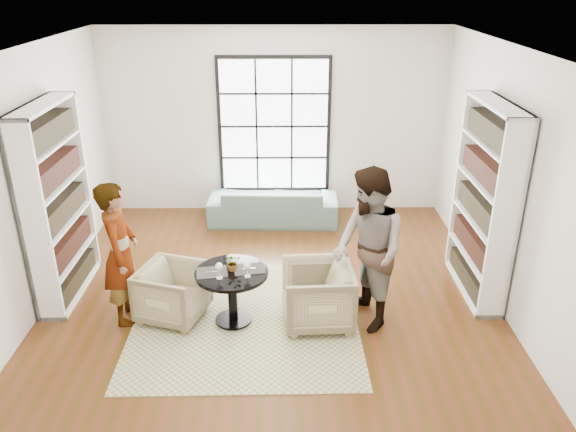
{
  "coord_description": "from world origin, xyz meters",
  "views": [
    {
      "loc": [
        0.14,
        -5.91,
        3.76
      ],
      "look_at": [
        0.2,
        0.4,
        0.99
      ],
      "focal_mm": 35.0,
      "sensor_mm": 36.0,
      "label": 1
    }
  ],
  "objects_px": {
    "person_right": "(368,250)",
    "flower_centerpiece": "(233,262)",
    "wine_glass_right": "(247,266)",
    "person_left": "(120,253)",
    "pedestal_table": "(232,285)",
    "wine_glass_left": "(219,267)",
    "armchair_right": "(317,295)",
    "sofa": "(273,204)",
    "armchair_left": "(173,293)"
  },
  "relations": [
    {
      "from": "person_right",
      "to": "flower_centerpiece",
      "type": "distance_m",
      "value": 1.51
    },
    {
      "from": "wine_glass_right",
      "to": "person_left",
      "type": "bearing_deg",
      "value": 171.24
    },
    {
      "from": "pedestal_table",
      "to": "wine_glass_left",
      "type": "height_order",
      "value": "wine_glass_left"
    },
    {
      "from": "pedestal_table",
      "to": "person_left",
      "type": "bearing_deg",
      "value": 175.29
    },
    {
      "from": "wine_glass_left",
      "to": "armchair_right",
      "type": "bearing_deg",
      "value": 6.7
    },
    {
      "from": "wine_glass_left",
      "to": "wine_glass_right",
      "type": "xyz_separation_m",
      "value": [
        0.3,
        0.03,
        -0.0
      ]
    },
    {
      "from": "sofa",
      "to": "armchair_left",
      "type": "height_order",
      "value": "armchair_left"
    },
    {
      "from": "armchair_left",
      "to": "person_right",
      "type": "relative_size",
      "value": 0.39
    },
    {
      "from": "sofa",
      "to": "wine_glass_left",
      "type": "bearing_deg",
      "value": 81.86
    },
    {
      "from": "sofa",
      "to": "wine_glass_right",
      "type": "relative_size",
      "value": 11.02
    },
    {
      "from": "person_right",
      "to": "wine_glass_left",
      "type": "height_order",
      "value": "person_right"
    },
    {
      "from": "person_right",
      "to": "wine_glass_left",
      "type": "distance_m",
      "value": 1.65
    },
    {
      "from": "sofa",
      "to": "person_right",
      "type": "distance_m",
      "value": 3.14
    },
    {
      "from": "sofa",
      "to": "armchair_left",
      "type": "distance_m",
      "value": 2.97
    },
    {
      "from": "wine_glass_left",
      "to": "wine_glass_right",
      "type": "bearing_deg",
      "value": 5.42
    },
    {
      "from": "person_left",
      "to": "person_right",
      "type": "relative_size",
      "value": 0.91
    },
    {
      "from": "armchair_left",
      "to": "armchair_right",
      "type": "distance_m",
      "value": 1.67
    },
    {
      "from": "flower_centerpiece",
      "to": "wine_glass_left",
      "type": "bearing_deg",
      "value": -126.54
    },
    {
      "from": "sofa",
      "to": "flower_centerpiece",
      "type": "height_order",
      "value": "flower_centerpiece"
    },
    {
      "from": "person_right",
      "to": "flower_centerpiece",
      "type": "bearing_deg",
      "value": -110.22
    },
    {
      "from": "armchair_left",
      "to": "wine_glass_left",
      "type": "bearing_deg",
      "value": -95.65
    },
    {
      "from": "sofa",
      "to": "person_left",
      "type": "xyz_separation_m",
      "value": [
        -1.67,
        -2.75,
        0.55
      ]
    },
    {
      "from": "person_right",
      "to": "pedestal_table",
      "type": "bearing_deg",
      "value": -109.0
    },
    {
      "from": "armchair_right",
      "to": "wine_glass_left",
      "type": "relative_size",
      "value": 4.2
    },
    {
      "from": "sofa",
      "to": "armchair_right",
      "type": "bearing_deg",
      "value": 102.8
    },
    {
      "from": "wine_glass_right",
      "to": "flower_centerpiece",
      "type": "height_order",
      "value": "flower_centerpiece"
    },
    {
      "from": "pedestal_table",
      "to": "flower_centerpiece",
      "type": "distance_m",
      "value": 0.28
    },
    {
      "from": "armchair_right",
      "to": "wine_glass_right",
      "type": "xyz_separation_m",
      "value": [
        -0.78,
        -0.1,
        0.44
      ]
    },
    {
      "from": "person_left",
      "to": "flower_centerpiece",
      "type": "distance_m",
      "value": 1.27
    },
    {
      "from": "wine_glass_left",
      "to": "wine_glass_right",
      "type": "height_order",
      "value": "wine_glass_left"
    },
    {
      "from": "pedestal_table",
      "to": "wine_glass_left",
      "type": "relative_size",
      "value": 4.38
    },
    {
      "from": "sofa",
      "to": "pedestal_table",
      "type": "bearing_deg",
      "value": 83.65
    },
    {
      "from": "armchair_left",
      "to": "person_left",
      "type": "relative_size",
      "value": 0.43
    },
    {
      "from": "wine_glass_left",
      "to": "flower_centerpiece",
      "type": "xyz_separation_m",
      "value": [
        0.13,
        0.18,
        -0.04
      ]
    },
    {
      "from": "person_right",
      "to": "flower_centerpiece",
      "type": "height_order",
      "value": "person_right"
    },
    {
      "from": "armchair_right",
      "to": "person_left",
      "type": "height_order",
      "value": "person_left"
    },
    {
      "from": "armchair_right",
      "to": "flower_centerpiece",
      "type": "xyz_separation_m",
      "value": [
        -0.95,
        0.05,
        0.4
      ]
    },
    {
      "from": "person_left",
      "to": "wine_glass_left",
      "type": "relative_size",
      "value": 8.93
    },
    {
      "from": "armchair_left",
      "to": "person_left",
      "type": "bearing_deg",
      "value": 107.65
    },
    {
      "from": "pedestal_table",
      "to": "armchair_left",
      "type": "relative_size",
      "value": 1.15
    },
    {
      "from": "pedestal_table",
      "to": "person_left",
      "type": "relative_size",
      "value": 0.49
    },
    {
      "from": "person_left",
      "to": "armchair_right",
      "type": "bearing_deg",
      "value": -98.0
    },
    {
      "from": "armchair_left",
      "to": "wine_glass_left",
      "type": "distance_m",
      "value": 0.79
    },
    {
      "from": "wine_glass_left",
      "to": "wine_glass_right",
      "type": "relative_size",
      "value": 1.02
    },
    {
      "from": "pedestal_table",
      "to": "wine_glass_right",
      "type": "distance_m",
      "value": 0.38
    },
    {
      "from": "sofa",
      "to": "wine_glass_left",
      "type": "xyz_separation_m",
      "value": [
        -0.54,
        -3.0,
        0.5
      ]
    },
    {
      "from": "person_left",
      "to": "wine_glass_right",
      "type": "distance_m",
      "value": 1.45
    },
    {
      "from": "sofa",
      "to": "person_right",
      "type": "height_order",
      "value": "person_right"
    },
    {
      "from": "pedestal_table",
      "to": "person_right",
      "type": "distance_m",
      "value": 1.58
    },
    {
      "from": "armchair_right",
      "to": "flower_centerpiece",
      "type": "bearing_deg",
      "value": -96.12
    }
  ]
}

